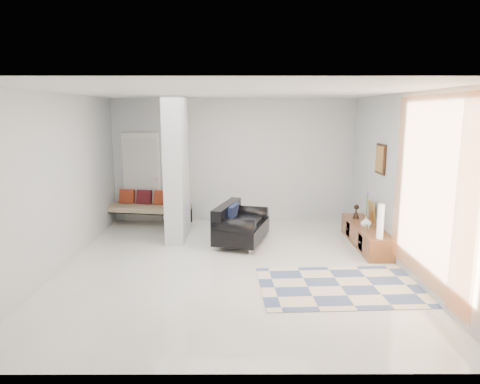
{
  "coord_description": "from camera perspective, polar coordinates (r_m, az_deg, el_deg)",
  "views": [
    {
      "loc": [
        0.12,
        -6.74,
        2.5
      ],
      "look_at": [
        0.14,
        0.6,
        1.12
      ],
      "focal_mm": 32.0,
      "sensor_mm": 36.0,
      "label": 1
    }
  ],
  "objects": [
    {
      "name": "floor",
      "position": [
        7.19,
        -1.14,
        -9.71
      ],
      "size": [
        6.0,
        6.0,
        0.0
      ],
      "primitive_type": "plane",
      "color": "beige",
      "rests_on": "ground"
    },
    {
      "name": "ceiling",
      "position": [
        6.75,
        -1.23,
        13.19
      ],
      "size": [
        6.0,
        6.0,
        0.0
      ],
      "primitive_type": "plane",
      "rotation": [
        3.14,
        0.0,
        0.0
      ],
      "color": "white",
      "rests_on": "wall_back"
    },
    {
      "name": "wall_back",
      "position": [
        9.8,
        -0.87,
        4.2
      ],
      "size": [
        6.0,
        0.0,
        6.0
      ],
      "primitive_type": "plane",
      "rotation": [
        1.57,
        0.0,
        0.0
      ],
      "color": "silver",
      "rests_on": "ground"
    },
    {
      "name": "wall_front",
      "position": [
        3.9,
        -1.96,
        -5.75
      ],
      "size": [
        6.0,
        0.0,
        6.0
      ],
      "primitive_type": "plane",
      "rotation": [
        -1.57,
        0.0,
        0.0
      ],
      "color": "silver",
      "rests_on": "ground"
    },
    {
      "name": "wall_left",
      "position": [
        7.41,
        -22.97,
        1.25
      ],
      "size": [
        0.0,
        6.0,
        6.0
      ],
      "primitive_type": "plane",
      "rotation": [
        1.57,
        0.0,
        1.57
      ],
      "color": "silver",
      "rests_on": "ground"
    },
    {
      "name": "wall_right",
      "position": [
        7.32,
        20.9,
        1.29
      ],
      "size": [
        0.0,
        6.0,
        6.0
      ],
      "primitive_type": "plane",
      "rotation": [
        1.57,
        0.0,
        -1.57
      ],
      "color": "silver",
      "rests_on": "ground"
    },
    {
      "name": "partition_column",
      "position": [
        8.5,
        -8.43,
        3.09
      ],
      "size": [
        0.35,
        1.2,
        2.8
      ],
      "primitive_type": "cube",
      "color": "silver",
      "rests_on": "floor"
    },
    {
      "name": "hallway_door",
      "position": [
        10.06,
        -12.92,
        1.91
      ],
      "size": [
        0.85,
        0.06,
        2.04
      ],
      "primitive_type": "cube",
      "color": "silver",
      "rests_on": "floor"
    },
    {
      "name": "curtain",
      "position": [
        6.23,
        23.97,
        0.01
      ],
      "size": [
        0.0,
        2.55,
        2.55
      ],
      "primitive_type": "plane",
      "rotation": [
        1.57,
        0.0,
        1.57
      ],
      "color": "#FF8C43",
      "rests_on": "wall_right"
    },
    {
      "name": "wall_art",
      "position": [
        8.25,
        18.25,
        4.19
      ],
      "size": [
        0.04,
        0.45,
        0.55
      ],
      "primitive_type": "cube",
      "color": "#321B0D",
      "rests_on": "wall_right"
    },
    {
      "name": "media_console",
      "position": [
        8.46,
        16.39,
        -5.54
      ],
      "size": [
        0.45,
        1.98,
        0.8
      ],
      "color": "brown",
      "rests_on": "floor"
    },
    {
      "name": "loveseat",
      "position": [
        8.24,
        -0.14,
        -4.38
      ],
      "size": [
        1.14,
        1.53,
        0.76
      ],
      "rotation": [
        0.0,
        0.0,
        -0.28
      ],
      "color": "silver",
      "rests_on": "floor"
    },
    {
      "name": "daybed",
      "position": [
        9.81,
        -12.18,
        -1.87
      ],
      "size": [
        1.9,
        1.06,
        0.77
      ],
      "rotation": [
        0.0,
        0.0,
        -0.17
      ],
      "color": "black",
      "rests_on": "floor"
    },
    {
      "name": "area_rug",
      "position": [
        6.52,
        13.26,
        -12.15
      ],
      "size": [
        2.41,
        1.67,
        0.01
      ],
      "primitive_type": "cube",
      "rotation": [
        0.0,
        0.0,
        0.05
      ],
      "color": "beige",
      "rests_on": "floor"
    },
    {
      "name": "cylinder_lamp",
      "position": [
        7.56,
        18.23,
        -3.74
      ],
      "size": [
        0.11,
        0.11,
        0.59
      ],
      "primitive_type": "cylinder",
      "color": "white",
      "rests_on": "media_console"
    },
    {
      "name": "bronze_figurine",
      "position": [
        8.86,
        15.23,
        -2.54
      ],
      "size": [
        0.15,
        0.15,
        0.28
      ],
      "primitive_type": null,
      "rotation": [
        0.0,
        0.0,
        -0.11
      ],
      "color": "black",
      "rests_on": "media_console"
    },
    {
      "name": "vase",
      "position": [
        8.23,
        16.46,
        -3.86
      ],
      "size": [
        0.21,
        0.21,
        0.2
      ],
      "primitive_type": "imported",
      "rotation": [
        0.0,
        0.0,
        0.1
      ],
      "color": "white",
      "rests_on": "media_console"
    }
  ]
}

